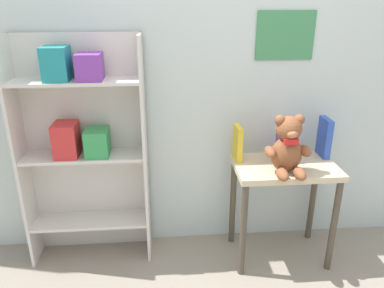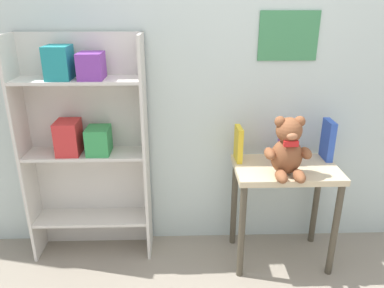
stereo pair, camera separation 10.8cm
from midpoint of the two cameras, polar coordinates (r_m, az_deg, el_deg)
wall_back at (r=2.32m, az=7.09°, el=12.98°), size 4.80×0.07×2.50m
bookshelf_side at (r=2.34m, az=-14.70°, el=0.84°), size 0.74×0.23×1.40m
display_table at (r=2.36m, az=15.21°, el=-6.01°), size 0.61×0.39×0.65m
teddy_bear at (r=2.15m, az=15.81°, el=-0.74°), size 0.26×0.24×0.34m
book_standing_yellow at (r=2.29m, az=8.44°, el=0.01°), size 0.04×0.13×0.21m
book_standing_purple at (r=2.35m, az=15.08°, el=-0.17°), size 0.05×0.15×0.20m
book_standing_blue at (r=2.45m, az=21.19°, el=0.59°), size 0.04×0.14×0.25m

